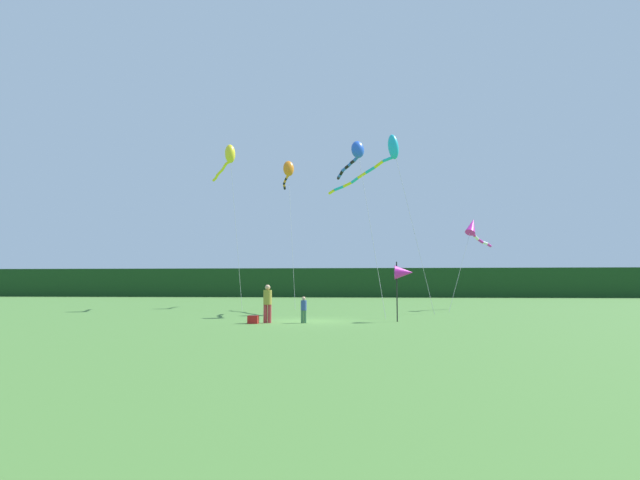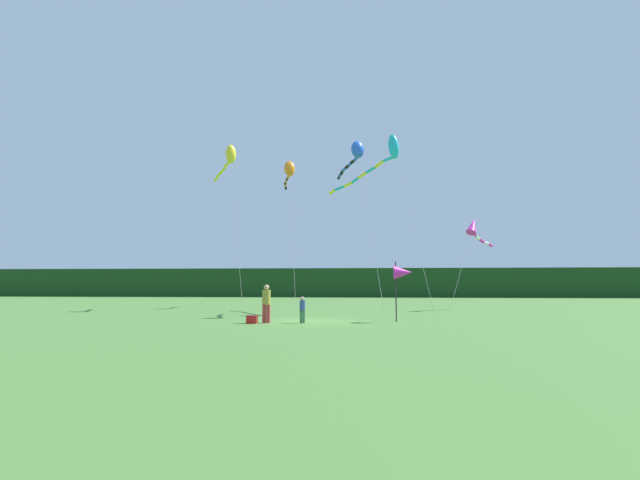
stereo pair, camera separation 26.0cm
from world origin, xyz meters
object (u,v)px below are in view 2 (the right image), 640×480
object	(u,v)px
person_child	(302,308)
cooler_box	(252,319)
person_adult	(266,302)
banner_flag_pole	(403,273)
kite_orange	(289,171)
kite_blue	(356,154)
kite_yellow	(230,157)
kite_cyan	(385,155)
kite_magenta	(474,228)

from	to	relation	value
person_child	cooler_box	xyz separation A→B (m)	(-2.35, -0.48, -0.51)
person_adult	cooler_box	xyz separation A→B (m)	(-0.60, -0.39, -0.83)
cooler_box	banner_flag_pole	distance (m)	7.75
cooler_box	kite_orange	xyz separation A→B (m)	(-1.02, 17.37, 11.11)
person_child	banner_flag_pole	world-z (taller)	banner_flag_pole
kite_orange	kite_blue	size ratio (longest dim) A/B	1.12
person_adult	kite_yellow	xyz separation A→B (m)	(-5.54, 12.76, 10.51)
person_child	kite_orange	xyz separation A→B (m)	(-3.37, 16.89, 10.60)
person_child	kite_cyan	xyz separation A→B (m)	(4.37, 9.89, 9.98)
kite_magenta	kite_yellow	xyz separation A→B (m)	(-18.19, -0.61, 5.61)
kite_cyan	kite_yellow	xyz separation A→B (m)	(-11.66, 2.79, 0.85)
banner_flag_pole	kite_yellow	size ratio (longest dim) A/B	0.24
person_adult	kite_cyan	world-z (taller)	kite_cyan
banner_flag_pole	kite_magenta	bearing A→B (deg)	63.36
person_child	banner_flag_pole	bearing A→B (deg)	14.52
kite_magenta	kite_yellow	bearing A→B (deg)	-178.08
kite_cyan	kite_magenta	bearing A→B (deg)	27.45
person_child	kite_yellow	world-z (taller)	kite_yellow
kite_magenta	kite_cyan	bearing A→B (deg)	-152.55
kite_orange	kite_cyan	world-z (taller)	kite_orange
banner_flag_pole	kite_cyan	bearing A→B (deg)	93.34
cooler_box	person_adult	bearing A→B (deg)	32.99
cooler_box	kite_blue	distance (m)	13.29
banner_flag_pole	person_adult	bearing A→B (deg)	-168.47
person_child	kite_blue	size ratio (longest dim) A/B	0.12
cooler_box	banner_flag_pole	size ratio (longest dim) A/B	0.16
person_adult	kite_orange	xyz separation A→B (m)	(-1.63, 16.98, 10.28)
person_child	kite_magenta	size ratio (longest dim) A/B	0.18
person_child	cooler_box	world-z (taller)	person_child
person_adult	kite_blue	xyz separation A→B (m)	(4.17, 7.13, 9.04)
person_child	cooler_box	bearing A→B (deg)	-168.44
person_child	kite_magenta	bearing A→B (deg)	50.63
banner_flag_pole	kite_magenta	xyz separation A→B (m)	(6.03, 12.02, 3.50)
cooler_box	banner_flag_pole	xyz separation A→B (m)	(7.22, 1.74, 2.23)
cooler_box	kite_magenta	bearing A→B (deg)	46.09
person_child	kite_yellow	distance (m)	18.19
banner_flag_pole	kite_magenta	distance (m)	13.90
kite_orange	kite_yellow	bearing A→B (deg)	-132.88
banner_flag_pole	kite_yellow	xyz separation A→B (m)	(-12.16, 11.41, 9.11)
kite_blue	person_child	bearing A→B (deg)	-109.01
kite_orange	kite_magenta	world-z (taller)	kite_orange
cooler_box	kite_orange	world-z (taller)	kite_orange
cooler_box	kite_magenta	size ratio (longest dim) A/B	0.07
person_adult	kite_orange	size ratio (longest dim) A/B	0.15
banner_flag_pole	kite_cyan	size ratio (longest dim) A/B	0.25
cooler_box	kite_cyan	distance (m)	16.21
kite_orange	kite_cyan	size ratio (longest dim) A/B	1.01
cooler_box	kite_cyan	bearing A→B (deg)	57.07
kite_blue	kite_cyan	size ratio (longest dim) A/B	0.90
person_adult	banner_flag_pole	xyz separation A→B (m)	(6.61, 1.35, 1.39)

